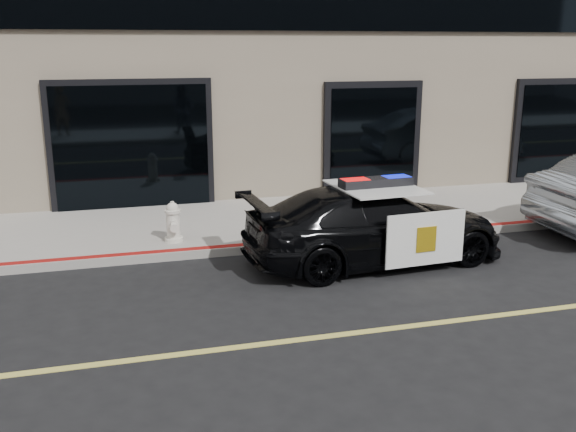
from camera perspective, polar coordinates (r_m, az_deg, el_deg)
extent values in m
plane|color=black|center=(7.98, -3.87, -11.51)|extent=(120.00, 120.00, 0.00)
cube|color=gray|center=(12.82, -8.58, -0.95)|extent=(60.00, 3.50, 0.15)
imported|color=black|center=(10.81, 7.69, -0.79)|extent=(2.40, 4.67, 1.28)
cube|color=white|center=(10.25, 12.14, -2.00)|extent=(1.37, 0.12, 0.86)
cube|color=white|center=(11.80, 7.54, 0.44)|extent=(1.37, 0.12, 0.86)
cube|color=white|center=(10.65, 7.81, 2.59)|extent=(1.39, 1.63, 0.02)
cube|color=gold|center=(10.23, 12.21, -2.04)|extent=(0.34, 0.03, 0.41)
cube|color=black|center=(10.64, 7.82, 2.99)|extent=(1.25, 0.40, 0.15)
cube|color=red|center=(10.47, 5.99, 2.91)|extent=(0.45, 0.31, 0.14)
cube|color=#0C19CC|center=(10.81, 9.60, 3.16)|extent=(0.45, 0.31, 0.14)
cylinder|color=silver|center=(11.67, -10.11, -2.03)|extent=(0.33, 0.33, 0.07)
cylinder|color=silver|center=(11.60, -10.17, -0.77)|extent=(0.24, 0.24, 0.46)
cylinder|color=silver|center=(11.54, -10.22, 0.42)|extent=(0.29, 0.29, 0.06)
sphere|color=silver|center=(11.52, -10.23, 0.68)|extent=(0.21, 0.21, 0.21)
cylinder|color=silver|center=(11.50, -10.26, 1.13)|extent=(0.06, 0.06, 0.06)
cylinder|color=silver|center=(11.73, -10.25, -0.27)|extent=(0.12, 0.11, 0.12)
cylinder|color=silver|center=(11.43, -10.11, -0.67)|extent=(0.12, 0.11, 0.12)
cylinder|color=silver|center=(11.42, -10.08, -1.01)|extent=(0.16, 0.13, 0.16)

